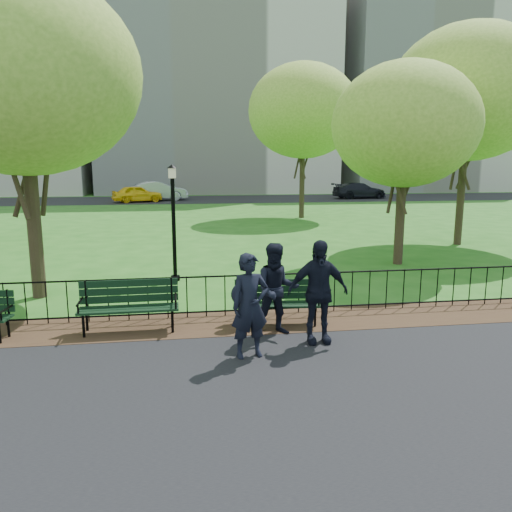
{
  "coord_description": "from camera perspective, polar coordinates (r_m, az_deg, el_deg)",
  "views": [
    {
      "loc": [
        -1.85,
        -8.19,
        3.26
      ],
      "look_at": [
        -0.41,
        1.5,
        1.39
      ],
      "focal_mm": 35.0,
      "sensor_mm": 36.0,
      "label": 1
    }
  ],
  "objects": [
    {
      "name": "tree_far_e",
      "position": [
        29.27,
        5.42,
        16.17
      ],
      "size": [
        6.21,
        6.21,
        8.66
      ],
      "color": "#2D2116",
      "rests_on": "ground"
    },
    {
      "name": "apartment_mid",
      "position": [
        57.53,
        -4.81,
        22.56
      ],
      "size": [
        24.0,
        15.0,
        30.0
      ],
      "primitive_type": "cube",
      "color": "silver",
      "rests_on": "ground"
    },
    {
      "name": "dirt_strip",
      "position": [
        10.39,
        2.26,
        -7.4
      ],
      "size": [
        60.0,
        1.6,
        0.01
      ],
      "primitive_type": "cube",
      "color": "#332015",
      "rests_on": "ground"
    },
    {
      "name": "person_right",
      "position": [
        9.03,
        7.08,
        -4.06
      ],
      "size": [
        1.11,
        0.46,
        1.88
      ],
      "primitive_type": "imported",
      "rotation": [
        0.0,
        0.0,
        0.01
      ],
      "color": "black",
      "rests_on": "asphalt_path"
    },
    {
      "name": "tree_near_e",
      "position": [
        16.4,
        16.67,
        14.15
      ],
      "size": [
        4.49,
        4.49,
        6.25
      ],
      "color": "#2D2116",
      "rests_on": "ground"
    },
    {
      "name": "asphalt_path",
      "position": [
        6.08,
        11.51,
        -21.78
      ],
      "size": [
        60.0,
        9.2,
        0.01
      ],
      "primitive_type": "cube",
      "color": "black",
      "rests_on": "ground"
    },
    {
      "name": "taxi",
      "position": [
        41.12,
        -13.4,
        6.93
      ],
      "size": [
        4.21,
        2.75,
        1.33
      ],
      "primitive_type": "imported",
      "rotation": [
        0.0,
        0.0,
        1.9
      ],
      "color": "yellow",
      "rests_on": "far_street"
    },
    {
      "name": "tree_near_w",
      "position": [
        13.01,
        -25.23,
        18.28
      ],
      "size": [
        5.35,
        5.35,
        7.45
      ],
      "color": "#2D2116",
      "rests_on": "ground"
    },
    {
      "name": "tree_mid_e",
      "position": [
        21.26,
        23.13,
        16.73
      ],
      "size": [
        5.95,
        5.95,
        8.29
      ],
      "color": "#2D2116",
      "rests_on": "ground"
    },
    {
      "name": "iron_fence",
      "position": [
        10.72,
        1.78,
        -4.11
      ],
      "size": [
        24.06,
        0.06,
        1.0
      ],
      "color": "black",
      "rests_on": "ground"
    },
    {
      "name": "sedan_dark",
      "position": [
        45.1,
        11.74,
        7.34
      ],
      "size": [
        4.9,
        2.39,
        1.37
      ],
      "primitive_type": "imported",
      "rotation": [
        0.0,
        0.0,
        1.67
      ],
      "color": "black",
      "rests_on": "far_street"
    },
    {
      "name": "apartment_east",
      "position": [
        63.32,
        18.7,
        18.21
      ],
      "size": [
        20.0,
        15.0,
        24.0
      ],
      "primitive_type": "cube",
      "color": "beige",
      "rests_on": "ground"
    },
    {
      "name": "sedan_silver",
      "position": [
        42.48,
        -11.19,
        7.31
      ],
      "size": [
        5.05,
        2.57,
        1.59
      ],
      "primitive_type": "imported",
      "rotation": [
        0.0,
        0.0,
        1.76
      ],
      "color": "#A5A8AC",
      "rests_on": "far_street"
    },
    {
      "name": "person_left",
      "position": [
        8.31,
        -0.7,
        -5.71
      ],
      "size": [
        0.72,
        0.54,
        1.77
      ],
      "primitive_type": "imported",
      "rotation": [
        0.0,
        0.0,
        0.2
      ],
      "color": "black",
      "rests_on": "asphalt_path"
    },
    {
      "name": "far_street",
      "position": [
        43.35,
        -6.03,
        6.46
      ],
      "size": [
        70.0,
        9.0,
        0.01
      ],
      "primitive_type": "cube",
      "color": "black",
      "rests_on": "ground"
    },
    {
      "name": "lamppost",
      "position": [
        13.7,
        -9.41,
        4.26
      ],
      "size": [
        0.29,
        0.29,
        3.17
      ],
      "color": "black",
      "rests_on": "ground"
    },
    {
      "name": "park_bench_main",
      "position": [
        10.0,
        0.52,
        -4.55
      ],
      "size": [
        1.83,
        0.72,
        0.97
      ],
      "rotation": [
        0.0,
        0.0,
        -0.12
      ],
      "color": "black",
      "rests_on": "ground"
    },
    {
      "name": "park_bench_left_a",
      "position": [
        9.98,
        -14.32,
        -4.92
      ],
      "size": [
        1.9,
        0.62,
        1.07
      ],
      "rotation": [
        0.0,
        0.0,
        0.02
      ],
      "color": "black",
      "rests_on": "ground"
    },
    {
      "name": "ground",
      "position": [
        9.01,
        4.05,
        -10.43
      ],
      "size": [
        120.0,
        120.0,
        0.0
      ],
      "primitive_type": "plane",
      "color": "#256219"
    },
    {
      "name": "person_mid",
      "position": [
        9.39,
        2.39,
        -3.82
      ],
      "size": [
        0.86,
        0.46,
        1.75
      ],
      "primitive_type": "imported",
      "rotation": [
        0.0,
        0.0,
        -0.02
      ],
      "color": "black",
      "rests_on": "asphalt_path"
    }
  ]
}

